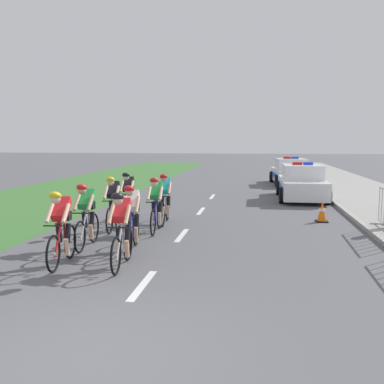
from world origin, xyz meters
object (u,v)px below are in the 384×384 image
cyclist_sixth (156,204)px  cyclist_eighth (165,198)px  cyclist_third (86,214)px  traffic_cone_near (322,212)px  cyclist_lead (61,227)px  cyclist_second (122,228)px  police_car_nearest (302,183)px  police_car_second (290,173)px  cyclist_seventh (128,196)px  cyclist_fourth (132,217)px  cyclist_fifth (113,203)px

cyclist_sixth → cyclist_eighth: 1.23m
cyclist_third → traffic_cone_near: cyclist_third is taller
cyclist_lead → cyclist_third: bearing=92.4°
cyclist_lead → cyclist_second: (1.24, 0.03, 0.00)m
police_car_nearest → police_car_second: same height
cyclist_lead → cyclist_seventh: 4.96m
cyclist_sixth → cyclist_eighth: size_ratio=1.00×
cyclist_eighth → cyclist_sixth: bearing=-89.3°
cyclist_third → cyclist_fourth: 1.14m
cyclist_third → cyclist_seventh: same height
cyclist_second → cyclist_eighth: (-0.10, 4.56, 0.00)m
cyclist_fifth → cyclist_fourth: bearing=-61.3°
cyclist_lead → cyclist_sixth: (1.15, 3.36, 0.00)m
cyclist_seventh → traffic_cone_near: size_ratio=2.69×
cyclist_second → cyclist_fourth: size_ratio=1.00×
cyclist_fifth → police_car_nearest: (5.85, 7.39, -0.11)m
cyclist_lead → cyclist_fourth: size_ratio=1.00×
cyclist_third → police_car_nearest: size_ratio=0.39×
police_car_second → cyclist_eighth: bearing=-110.3°
cyclist_second → cyclist_fourth: bearing=97.6°
cyclist_third → police_car_nearest: police_car_nearest is taller
cyclist_second → traffic_cone_near: (4.62, 5.54, -0.48)m
cyclist_eighth → police_car_second: 13.37m
cyclist_fifth → cyclist_eighth: (1.22, 1.18, 0.00)m
cyclist_seventh → police_car_second: (5.89, 12.17, -0.11)m
cyclist_lead → police_car_nearest: (5.77, 10.80, -0.11)m
cyclist_eighth → police_car_second: police_car_second is taller
cyclist_eighth → cyclist_fourth: bearing=-91.2°
cyclist_seventh → cyclist_lead: bearing=-88.6°
cyclist_second → cyclist_fourth: same height
cyclist_third → cyclist_seventh: (-0.06, 3.51, 0.00)m
police_car_nearest → traffic_cone_near: size_ratio=6.89×
cyclist_third → cyclist_sixth: (1.21, 1.91, 0.00)m
cyclist_sixth → police_car_nearest: (4.62, 7.44, -0.11)m
cyclist_seventh → traffic_cone_near: (5.98, 0.61, -0.48)m
cyclist_sixth → cyclist_fifth: bearing=177.6°
cyclist_fifth → police_car_nearest: police_car_nearest is taller
cyclist_lead → cyclist_seventh: size_ratio=1.00×
cyclist_lead → traffic_cone_near: (5.86, 5.57, -0.48)m
cyclist_lead → cyclist_second: 1.24m
cyclist_seventh → cyclist_eighth: 1.31m
cyclist_fifth → police_car_second: 14.92m
cyclist_lead → cyclist_seventh: same height
cyclist_eighth → cyclist_second: bearing=-88.7°
police_car_nearest → traffic_cone_near: (0.09, -5.23, -0.37)m
cyclist_third → traffic_cone_near: size_ratio=2.69×
cyclist_lead → cyclist_fifth: 3.41m
cyclist_third → cyclist_seventh: bearing=90.9°
cyclist_fourth → police_car_nearest: police_car_nearest is taller
cyclist_second → cyclist_fourth: (-0.17, 1.28, 0.00)m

